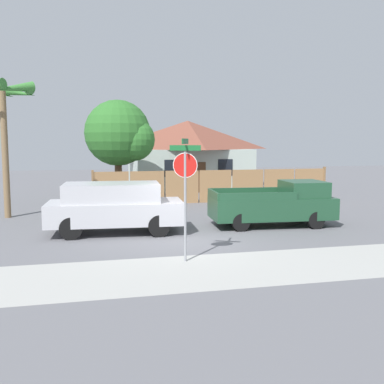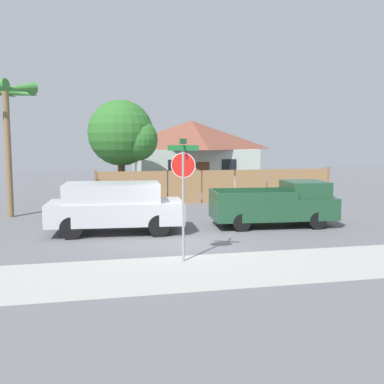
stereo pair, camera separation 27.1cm
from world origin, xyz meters
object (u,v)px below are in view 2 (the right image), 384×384
Objects in this scene: red_suv at (115,206)px; orange_pickup at (278,205)px; oak_tree at (124,135)px; stop_sign at (183,179)px; house at (192,153)px; palm_tree at (6,101)px.

red_suv reaches higher than orange_pickup.
oak_tree is 1.64× the size of stop_sign.
palm_tree is (-10.63, -10.84, 2.57)m from house.
house reaches higher than orange_pickup.
stop_sign reaches higher than orange_pickup.
oak_tree reaches higher than stop_sign.
oak_tree reaches higher than house.
orange_pickup is (10.77, -4.53, -4.22)m from palm_tree.
stop_sign is (-4.69, -4.40, 1.47)m from orange_pickup.
palm_tree is (-5.35, -4.13, 1.35)m from oak_tree.
oak_tree is 6.89m from palm_tree.
house is at bearing 94.75° from orange_pickup.
red_suv is (-6.23, -15.35, -1.50)m from house.
palm_tree is 11.15m from stop_sign.
house is 8.62m from oak_tree.
red_suv is 4.91m from stop_sign.
oak_tree is 9.11m from red_suv.
stop_sign is at bearing -102.96° from house.
house is 15.39m from palm_tree.
orange_pickup is (5.42, -8.66, -2.86)m from oak_tree.
oak_tree is 1.14× the size of orange_pickup.
oak_tree is 0.95× the size of palm_tree.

